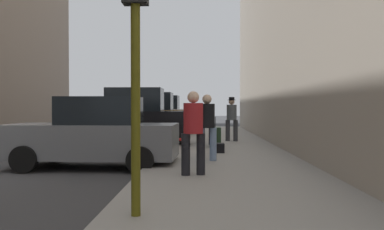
{
  "coord_description": "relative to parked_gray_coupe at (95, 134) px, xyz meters",
  "views": [
    {
      "loc": [
        5.35,
        -9.86,
        1.55
      ],
      "look_at": [
        4.97,
        6.26,
        1.23
      ],
      "focal_mm": 40.0,
      "sensor_mm": 36.0,
      "label": 1
    }
  ],
  "objects": [
    {
      "name": "pedestrian_in_jeans",
      "position": [
        2.83,
        0.32,
        0.26
      ],
      "size": [
        0.52,
        0.44,
        1.71
      ],
      "color": "#728CB2",
      "rests_on": "sidewalk"
    },
    {
      "name": "pedestrian_in_tan_coat",
      "position": [
        2.88,
        4.87,
        0.26
      ],
      "size": [
        0.51,
        0.43,
        1.71
      ],
      "color": "black",
      "rests_on": "sidewalk"
    },
    {
      "name": "parked_white_van",
      "position": [
        -0.0,
        16.92,
        0.18
      ],
      "size": [
        4.67,
        2.2,
        2.25
      ],
      "color": "silver",
      "rests_on": "ground_plane"
    },
    {
      "name": "traffic_light",
      "position": [
        1.85,
        -5.24,
        1.91
      ],
      "size": [
        0.32,
        0.32,
        3.6
      ],
      "color": "#514C0F",
      "rests_on": "sidewalk"
    },
    {
      "name": "parked_gray_coupe",
      "position": [
        0.0,
        0.0,
        0.0
      ],
      "size": [
        4.26,
        2.17,
        1.79
      ],
      "color": "slate",
      "rests_on": "ground_plane"
    },
    {
      "name": "fire_hydrant",
      "position": [
        1.8,
        3.48,
        -0.35
      ],
      "size": [
        0.42,
        0.22,
        0.7
      ],
      "color": "red",
      "rests_on": "sidewalk"
    },
    {
      "name": "rolling_suitcase",
      "position": [
        3.17,
        4.1,
        -0.36
      ],
      "size": [
        0.37,
        0.57,
        1.04
      ],
      "color": "black",
      "rests_on": "sidewalk"
    },
    {
      "name": "sidewalk",
      "position": [
        3.35,
        -0.82,
        -0.77
      ],
      "size": [
        4.0,
        40.0,
        0.15
      ],
      "primitive_type": "cube",
      "color": "gray",
      "rests_on": "ground_plane"
    },
    {
      "name": "duffel_bag",
      "position": [
        3.22,
        2.29,
        -0.56
      ],
      "size": [
        0.32,
        0.44,
        0.28
      ],
      "color": "black",
      "rests_on": "sidewalk"
    },
    {
      "name": "pedestrian_with_beanie",
      "position": [
        3.9,
        6.57,
        0.29
      ],
      "size": [
        0.53,
        0.49,
        1.78
      ],
      "color": "#333338",
      "rests_on": "sidewalk"
    },
    {
      "name": "parked_black_suv",
      "position": [
        -0.0,
        5.6,
        0.18
      ],
      "size": [
        4.61,
        2.08,
        2.25
      ],
      "color": "black",
      "rests_on": "ground_plane"
    },
    {
      "name": "pedestrian_in_red_jacket",
      "position": [
        2.52,
        -1.98,
        0.26
      ],
      "size": [
        0.53,
        0.5,
        1.71
      ],
      "color": "black",
      "rests_on": "sidewalk"
    },
    {
      "name": "parked_bronze_suv",
      "position": [
        -0.0,
        10.88,
        0.18
      ],
      "size": [
        4.64,
        2.14,
        2.25
      ],
      "color": "brown",
      "rests_on": "ground_plane"
    }
  ]
}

